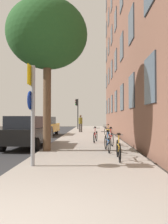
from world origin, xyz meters
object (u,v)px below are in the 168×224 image
Objects in this scene: bicycle_0 at (118,149)px; car_0 at (27,131)px; bicycle_2 at (110,138)px; pedestrian_0 at (81,122)px; car_1 at (45,126)px; bicycle_1 at (107,143)px; bicycle_4 at (108,132)px; sign_post at (32,106)px; traffic_light at (77,108)px; bicycle_3 at (95,136)px; tree_near at (47,36)px.

bicycle_0 is 0.38× the size of car_0.
car_0 is (-4.31, -0.21, 0.35)m from bicycle_2.
bicycle_2 reaches higher than bicycle_0.
bicycle_0 is 0.97× the size of pedestrian_0.
bicycle_2 is 8.63m from car_1.
bicycle_4 is at bearing 85.27° from bicycle_1.
sign_post is 3.24m from bicycle_0.
bicycle_4 is at bearing 49.87° from car_0.
bicycle_0 is 1.01× the size of bicycle_2.
bicycle_3 is (1.98, -14.51, -2.25)m from traffic_light.
bicycle_4 reaches higher than bicycle_3.
pedestrian_0 is (-1.28, 8.81, 0.62)m from bicycle_3.
bicycle_1 reaches higher than bicycle_3.
bicycle_3 is 0.38× the size of car_0.
bicycle_4 is (0.60, 7.27, 0.02)m from bicycle_1.
bicycle_2 is (0.07, 3.85, 0.02)m from bicycle_0.
bicycle_3 is (-0.43, 3.44, -0.00)m from bicycle_1.
bicycle_2 is 10.43m from pedestrian_0.
bicycle_0 is at bearing -82.12° from pedestrian_0.
traffic_light reaches higher than bicycle_3.
bicycle_1 is (2.62, -0.11, -4.71)m from tree_near.
tree_near reaches higher than bicycle_1.
car_1 reaches higher than bicycle_2.
tree_near is 1.55× the size of car_0.
bicycle_0 is at bearing -82.33° from bicycle_1.
traffic_light is 14.82m from bicycle_3.
traffic_light reaches higher than bicycle_0.
pedestrian_0 is (-2.02, 10.21, 0.60)m from bicycle_2.
bicycle_0 is 0.38× the size of car_1.
tree_near is 4.07× the size of bicycle_3.
car_0 reaches higher than bicycle_3.
traffic_light is 0.58× the size of tree_near.
bicycle_1 is 1.03× the size of bicycle_2.
traffic_light is 18.02m from tree_near.
bicycle_3 is at bearing 72.04° from sign_post.
car_0 is at bearing -155.62° from bicycle_3.
bicycle_1 is at bearing -94.73° from bicycle_4.
car_1 reaches higher than bicycle_3.
tree_near is 4.06× the size of bicycle_2.
bicycle_3 is 7.06m from car_1.
traffic_light is 11.32m from bicycle_4.
traffic_light is at bearing 75.92° from car_1.
tree_near is 6.17m from bicycle_3.
bicycle_2 is (0.32, 2.03, 0.02)m from bicycle_1.
tree_near is at bearing -90.70° from traffic_light.
bicycle_1 is at bearing -63.07° from car_1.
car_1 is at bearing 126.57° from bicycle_3.
tree_near is (-0.22, -17.85, 2.45)m from traffic_light.
bicycle_2 is 1.00× the size of bicycle_3.
bicycle_0 is 1.83m from bicycle_1.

